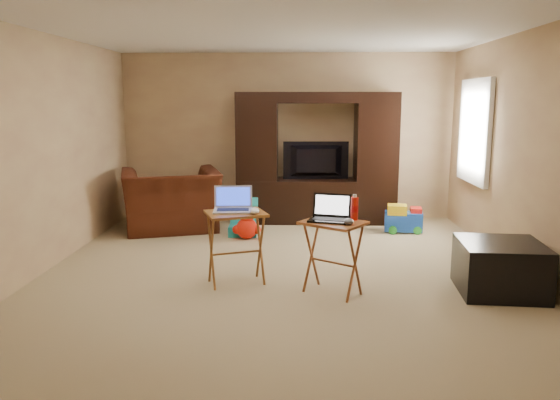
{
  "coord_description": "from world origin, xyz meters",
  "views": [
    {
      "loc": [
        0.19,
        -5.63,
        1.79
      ],
      "look_at": [
        0.0,
        -0.2,
        0.8
      ],
      "focal_mm": 35.0,
      "sensor_mm": 36.0,
      "label": 1
    }
  ],
  "objects_px": {
    "tray_table_right": "(333,258)",
    "mouse_right": "(349,221)",
    "tray_table_left": "(236,248)",
    "mouse_left": "(255,211)",
    "child_rocker": "(243,217)",
    "laptop_left": "(233,200)",
    "laptop_right": "(329,208)",
    "recliner": "(171,200)",
    "ottoman": "(500,268)",
    "entertainment_center": "(316,158)",
    "plush_toy": "(247,223)",
    "television": "(316,161)",
    "push_toy": "(403,218)",
    "water_bottle": "(355,209)"
  },
  "relations": [
    {
      "from": "recliner",
      "to": "water_bottle",
      "type": "relative_size",
      "value": 6.09
    },
    {
      "from": "recliner",
      "to": "tray_table_left",
      "type": "xyz_separation_m",
      "value": [
        1.17,
        -2.25,
        -0.06
      ]
    },
    {
      "from": "mouse_right",
      "to": "mouse_left",
      "type": "bearing_deg",
      "value": 160.94
    },
    {
      "from": "television",
      "to": "child_rocker",
      "type": "height_order",
      "value": "television"
    },
    {
      "from": "tray_table_left",
      "to": "mouse_left",
      "type": "height_order",
      "value": "mouse_left"
    },
    {
      "from": "laptop_left",
      "to": "laptop_right",
      "type": "bearing_deg",
      "value": -20.72
    },
    {
      "from": "television",
      "to": "water_bottle",
      "type": "distance_m",
      "value": 3.02
    },
    {
      "from": "child_rocker",
      "to": "laptop_right",
      "type": "relative_size",
      "value": 1.37
    },
    {
      "from": "recliner",
      "to": "mouse_left",
      "type": "distance_m",
      "value": 2.71
    },
    {
      "from": "television",
      "to": "laptop_left",
      "type": "distance_m",
      "value": 2.95
    },
    {
      "from": "recliner",
      "to": "tray_table_right",
      "type": "distance_m",
      "value": 3.27
    },
    {
      "from": "tray_table_right",
      "to": "mouse_right",
      "type": "bearing_deg",
      "value": -7.87
    },
    {
      "from": "push_toy",
      "to": "laptop_left",
      "type": "relative_size",
      "value": 1.37
    },
    {
      "from": "recliner",
      "to": "laptop_right",
      "type": "xyz_separation_m",
      "value": [
        2.06,
        -2.48,
        0.39
      ]
    },
    {
      "from": "tray_table_right",
      "to": "push_toy",
      "type": "bearing_deg",
      "value": 100.46
    },
    {
      "from": "entertainment_center",
      "to": "laptop_right",
      "type": "bearing_deg",
      "value": -90.03
    },
    {
      "from": "tray_table_right",
      "to": "mouse_right",
      "type": "xyz_separation_m",
      "value": [
        0.13,
        -0.12,
        0.38
      ]
    },
    {
      "from": "laptop_left",
      "to": "mouse_left",
      "type": "xyz_separation_m",
      "value": [
        0.22,
        -0.1,
        -0.09
      ]
    },
    {
      "from": "recliner",
      "to": "push_toy",
      "type": "distance_m",
      "value": 3.24
    },
    {
      "from": "entertainment_center",
      "to": "laptop_right",
      "type": "relative_size",
      "value": 6.45
    },
    {
      "from": "television",
      "to": "ottoman",
      "type": "bearing_deg",
      "value": 115.79
    },
    {
      "from": "mouse_left",
      "to": "recliner",
      "type": "bearing_deg",
      "value": 120.31
    },
    {
      "from": "plush_toy",
      "to": "tray_table_left",
      "type": "height_order",
      "value": "tray_table_left"
    },
    {
      "from": "push_toy",
      "to": "ottoman",
      "type": "distance_m",
      "value": 2.45
    },
    {
      "from": "push_toy",
      "to": "television",
      "type": "bearing_deg",
      "value": 161.61
    },
    {
      "from": "ottoman",
      "to": "mouse_left",
      "type": "height_order",
      "value": "mouse_left"
    },
    {
      "from": "recliner",
      "to": "television",
      "type": "bearing_deg",
      "value": 178.71
    },
    {
      "from": "water_bottle",
      "to": "ottoman",
      "type": "bearing_deg",
      "value": 0.27
    },
    {
      "from": "recliner",
      "to": "plush_toy",
      "type": "xyz_separation_m",
      "value": [
        1.1,
        -0.47,
        -0.21
      ]
    },
    {
      "from": "ottoman",
      "to": "mouse_right",
      "type": "relative_size",
      "value": 5.33
    },
    {
      "from": "entertainment_center",
      "to": "plush_toy",
      "type": "relative_size",
      "value": 5.45
    },
    {
      "from": "plush_toy",
      "to": "entertainment_center",
      "type": "bearing_deg",
      "value": 49.75
    },
    {
      "from": "child_rocker",
      "to": "laptop_left",
      "type": "distance_m",
      "value": 2.05
    },
    {
      "from": "plush_toy",
      "to": "water_bottle",
      "type": "height_order",
      "value": "water_bottle"
    },
    {
      "from": "television",
      "to": "push_toy",
      "type": "relative_size",
      "value": 1.88
    },
    {
      "from": "push_toy",
      "to": "water_bottle",
      "type": "bearing_deg",
      "value": -102.84
    },
    {
      "from": "recliner",
      "to": "mouse_right",
      "type": "distance_m",
      "value": 3.46
    },
    {
      "from": "television",
      "to": "laptop_right",
      "type": "distance_m",
      "value": 3.07
    },
    {
      "from": "ottoman",
      "to": "mouse_right",
      "type": "xyz_separation_m",
      "value": [
        -1.45,
        -0.21,
        0.48
      ]
    },
    {
      "from": "entertainment_center",
      "to": "child_rocker",
      "type": "distance_m",
      "value": 1.52
    },
    {
      "from": "recliner",
      "to": "tray_table_right",
      "type": "bearing_deg",
      "value": 112.67
    },
    {
      "from": "child_rocker",
      "to": "water_bottle",
      "type": "xyz_separation_m",
      "value": [
        1.27,
        -2.16,
        0.55
      ]
    },
    {
      "from": "push_toy",
      "to": "laptop_right",
      "type": "bearing_deg",
      "value": -107.09
    },
    {
      "from": "ottoman",
      "to": "mouse_left",
      "type": "relative_size",
      "value": 5.11
    },
    {
      "from": "television",
      "to": "recliner",
      "type": "bearing_deg",
      "value": 13.04
    },
    {
      "from": "child_rocker",
      "to": "plush_toy",
      "type": "bearing_deg",
      "value": -72.21
    },
    {
      "from": "child_rocker",
      "to": "mouse_left",
      "type": "relative_size",
      "value": 3.38
    },
    {
      "from": "entertainment_center",
      "to": "recliner",
      "type": "relative_size",
      "value": 1.8
    },
    {
      "from": "laptop_left",
      "to": "water_bottle",
      "type": "relative_size",
      "value": 1.77
    },
    {
      "from": "child_rocker",
      "to": "mouse_left",
      "type": "distance_m",
      "value": 2.15
    }
  ]
}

